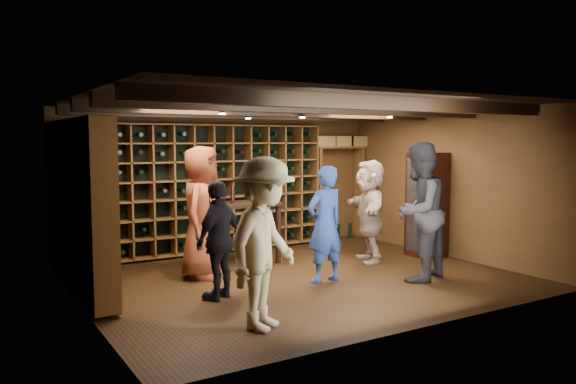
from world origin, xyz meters
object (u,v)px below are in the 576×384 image
guest_beige (370,211)px  man_grey_suit (419,212)px  man_blue_shirt (325,224)px  guest_khaki (264,244)px  display_cabinet (427,207)px  tasting_table (237,211)px  guest_red_floral (201,212)px  guest_woman_black (219,240)px

guest_beige → man_grey_suit: bearing=16.6°
man_blue_shirt → guest_khaki: 2.11m
display_cabinet → tasting_table: bearing=159.9°
guest_khaki → guest_red_floral: bearing=49.3°
man_grey_suit → guest_beige: (0.22, 1.34, -0.14)m
display_cabinet → guest_beige: 1.12m
tasting_table → guest_khaki: bearing=-109.1°
man_blue_shirt → display_cabinet: bearing=-171.6°
guest_red_floral → guest_khaki: size_ratio=1.05×
man_grey_suit → tasting_table: 2.87m
guest_woman_black → guest_khaki: guest_khaki is taller
man_grey_suit → guest_woman_black: size_ratio=1.31×
guest_woman_black → guest_khaki: bearing=56.0°
display_cabinet → man_grey_suit: size_ratio=0.89×
display_cabinet → tasting_table: display_cabinet is taller
man_blue_shirt → tasting_table: man_blue_shirt is taller
guest_khaki → tasting_table: (1.14, 2.97, -0.05)m
tasting_table → man_grey_suit: bearing=-50.8°
guest_red_floral → guest_khaki: (-0.30, -2.43, -0.04)m
guest_red_floral → guest_beige: guest_red_floral is taller
man_blue_shirt → tasting_table: (-0.54, 1.69, 0.04)m
guest_red_floral → tasting_table: size_ratio=1.43×
display_cabinet → guest_red_floral: size_ratio=0.92×
guest_red_floral → tasting_table: 1.00m
guest_woman_black → tasting_table: 2.01m
man_grey_suit → guest_beige: man_grey_suit is taller
tasting_table → guest_beige: bearing=-23.7°
guest_beige → tasting_table: (-1.96, 0.94, 0.03)m
guest_khaki → guest_beige: bearing=-0.3°
display_cabinet → guest_khaki: (-4.20, -1.85, 0.05)m
man_grey_suit → guest_red_floral: 3.10m
guest_red_floral → guest_beige: bearing=-57.4°
guest_khaki → tasting_table: bearing=35.4°
guest_khaki → tasting_table: 3.18m
man_blue_shirt → man_grey_suit: (1.20, -0.59, 0.16)m
man_grey_suit → guest_woman_black: (-2.81, 0.58, -0.23)m
guest_woman_black → guest_beige: guest_beige is taller
man_blue_shirt → guest_woman_black: man_blue_shirt is taller
man_blue_shirt → tasting_table: bearing=-76.5°
guest_red_floral → guest_khaki: bearing=-146.4°
guest_beige → tasting_table: 2.17m
display_cabinet → guest_khaki: size_ratio=0.96×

